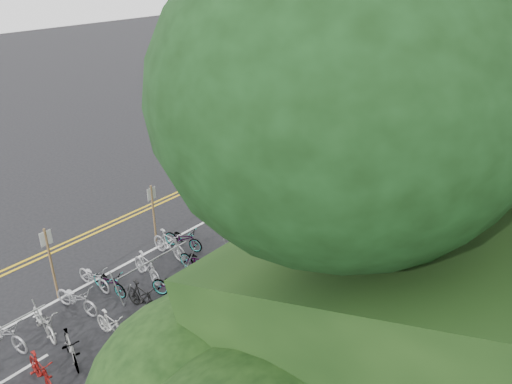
{
  "coord_description": "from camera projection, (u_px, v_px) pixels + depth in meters",
  "views": [
    {
      "loc": [
        14.89,
        -5.78,
        10.7
      ],
      "look_at": [
        2.51,
        9.07,
        1.3
      ],
      "focal_mm": 35.0,
      "sensor_mm": 36.0,
      "label": 1
    }
  ],
  "objects": [
    {
      "name": "signposts_rest",
      "position": [
        288.0,
        148.0,
        25.95
      ],
      "size": [
        0.08,
        18.4,
        2.5
      ],
      "color": "brown",
      "rests_on": "ground"
    },
    {
      "name": "red_curb",
      "position": [
        353.0,
        215.0,
        22.23
      ],
      "size": [
        0.25,
        28.0,
        0.1
      ],
      "primitive_type": "cube",
      "color": "maroon",
      "rests_on": "ground"
    },
    {
      "name": "bike_valet",
      "position": [
        107.0,
        300.0,
        16.16
      ],
      "size": [
        3.31,
        10.22,
        1.09
      ],
      "color": "beige",
      "rests_on": "ground"
    },
    {
      "name": "ground",
      "position": [
        33.0,
        293.0,
        17.25
      ],
      "size": [
        120.0,
        120.0,
        0.0
      ],
      "primitive_type": "plane",
      "color": "black",
      "rests_on": "ground"
    },
    {
      "name": "road_markings",
      "position": [
        240.0,
        198.0,
        23.86
      ],
      "size": [
        7.47,
        80.0,
        0.01
      ],
      "color": "gold",
      "rests_on": "ground"
    },
    {
      "name": "bike_front",
      "position": [
        94.0,
        277.0,
        17.38
      ],
      "size": [
        0.67,
        1.69,
        0.87
      ],
      "primitive_type": "imported",
      "rotation": [
        0.0,
        0.0,
        1.62
      ],
      "color": "#9E9EA3",
      "rests_on": "ground"
    },
    {
      "name": "signpost_near",
      "position": [
        50.0,
        259.0,
        16.38
      ],
      "size": [
        0.08,
        0.4,
        2.7
      ],
      "color": "brown",
      "rests_on": "ground"
    },
    {
      "name": "bike_racks_rest",
      "position": [
        316.0,
        176.0,
        24.13
      ],
      "size": [
        1.14,
        23.0,
        1.17
      ],
      "color": "gray",
      "rests_on": "ground"
    }
  ]
}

